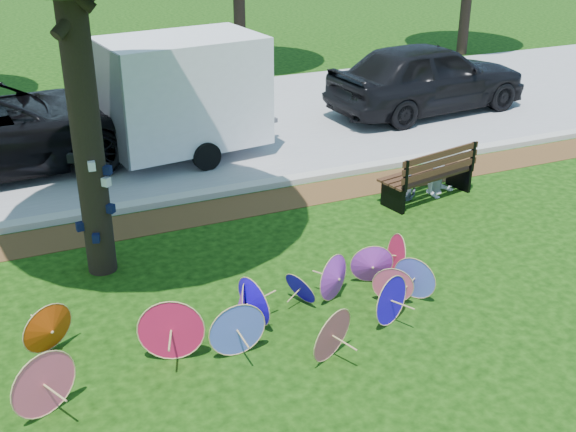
{
  "coord_description": "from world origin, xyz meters",
  "views": [
    {
      "loc": [
        -3.48,
        -7.08,
        5.5
      ],
      "look_at": [
        0.5,
        2.0,
        0.9
      ],
      "focal_mm": 45.0,
      "sensor_mm": 36.0,
      "label": 1
    }
  ],
  "objects_px": {
    "person_left": "(409,173)",
    "parasol_pile": "(266,309)",
    "person_right": "(441,163)",
    "cargo_trailer": "(183,91)",
    "dark_pickup": "(428,77)",
    "park_bench": "(426,173)"
  },
  "relations": [
    {
      "from": "cargo_trailer",
      "to": "person_left",
      "type": "distance_m",
      "value": 5.21
    },
    {
      "from": "dark_pickup",
      "to": "person_right",
      "type": "bearing_deg",
      "value": 143.65
    },
    {
      "from": "person_right",
      "to": "dark_pickup",
      "type": "bearing_deg",
      "value": 67.84
    },
    {
      "from": "parasol_pile",
      "to": "cargo_trailer",
      "type": "height_order",
      "value": "cargo_trailer"
    },
    {
      "from": "person_left",
      "to": "park_bench",
      "type": "bearing_deg",
      "value": -18.81
    },
    {
      "from": "person_right",
      "to": "cargo_trailer",
      "type": "bearing_deg",
      "value": 142.25
    },
    {
      "from": "cargo_trailer",
      "to": "parasol_pile",
      "type": "bearing_deg",
      "value": -105.2
    },
    {
      "from": "person_right",
      "to": "parasol_pile",
      "type": "bearing_deg",
      "value": -138.92
    },
    {
      "from": "cargo_trailer",
      "to": "person_right",
      "type": "xyz_separation_m",
      "value": [
        3.84,
        -4.05,
        -0.81
      ]
    },
    {
      "from": "parasol_pile",
      "to": "dark_pickup",
      "type": "height_order",
      "value": "dark_pickup"
    },
    {
      "from": "dark_pickup",
      "to": "person_left",
      "type": "height_order",
      "value": "dark_pickup"
    },
    {
      "from": "parasol_pile",
      "to": "person_right",
      "type": "distance_m",
      "value": 5.74
    },
    {
      "from": "dark_pickup",
      "to": "park_bench",
      "type": "height_order",
      "value": "dark_pickup"
    },
    {
      "from": "person_left",
      "to": "parasol_pile",
      "type": "bearing_deg",
      "value": -154.2
    },
    {
      "from": "dark_pickup",
      "to": "person_left",
      "type": "xyz_separation_m",
      "value": [
        -3.55,
        -4.76,
        -0.39
      ]
    },
    {
      "from": "dark_pickup",
      "to": "person_left",
      "type": "relative_size",
      "value": 5.06
    },
    {
      "from": "parasol_pile",
      "to": "park_bench",
      "type": "xyz_separation_m",
      "value": [
        4.49,
        3.01,
        0.15
      ]
    },
    {
      "from": "cargo_trailer",
      "to": "park_bench",
      "type": "relative_size",
      "value": 1.67
    },
    {
      "from": "dark_pickup",
      "to": "park_bench",
      "type": "relative_size",
      "value": 2.75
    },
    {
      "from": "cargo_trailer",
      "to": "person_right",
      "type": "relative_size",
      "value": 2.58
    },
    {
      "from": "park_bench",
      "to": "person_right",
      "type": "distance_m",
      "value": 0.37
    },
    {
      "from": "parasol_pile",
      "to": "person_left",
      "type": "distance_m",
      "value": 5.15
    }
  ]
}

